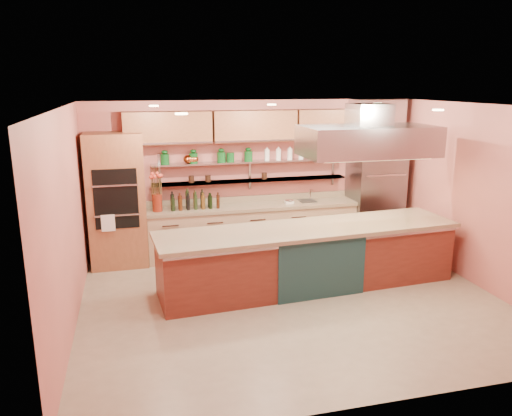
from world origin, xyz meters
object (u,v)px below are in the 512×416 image
object	(u,v)px
refrigerator	(375,192)
island	(308,257)
kitchen_scale	(289,201)
copper_kettle	(188,159)
flower_vase	(157,203)
green_canister	(230,157)

from	to	relation	value
refrigerator	island	world-z (taller)	refrigerator
kitchen_scale	copper_kettle	xyz separation A→B (m)	(-1.81, 0.22, 0.82)
refrigerator	flower_vase	xyz separation A→B (m)	(-4.13, 0.01, 0.03)
flower_vase	refrigerator	bearing A→B (deg)	-0.14
copper_kettle	green_canister	world-z (taller)	green_canister
island	flower_vase	xyz separation A→B (m)	(-2.19, 1.67, 0.60)
island	green_canister	size ratio (longest dim) A/B	28.24
island	kitchen_scale	bearing A→B (deg)	78.67
copper_kettle	refrigerator	bearing A→B (deg)	-3.72
refrigerator	green_canister	xyz separation A→B (m)	(-2.78, 0.23, 0.75)
island	flower_vase	distance (m)	2.81
refrigerator	green_canister	distance (m)	2.89
island	kitchen_scale	distance (m)	1.75
refrigerator	kitchen_scale	distance (m)	1.73
kitchen_scale	refrigerator	bearing A→B (deg)	7.56
island	copper_kettle	distance (m)	2.80
kitchen_scale	island	bearing A→B (deg)	-89.37
refrigerator	kitchen_scale	bearing A→B (deg)	179.67
refrigerator	island	distance (m)	2.61
island	kitchen_scale	world-z (taller)	kitchen_scale
flower_vase	green_canister	world-z (taller)	green_canister
kitchen_scale	green_canister	xyz separation A→B (m)	(-1.05, 0.22, 0.82)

